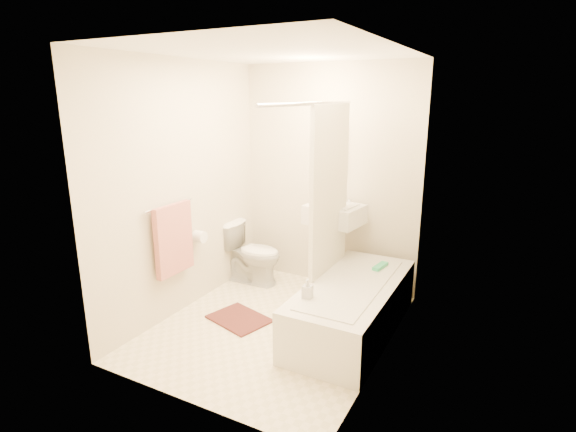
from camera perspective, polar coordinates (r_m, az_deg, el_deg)
The scene contains 17 objects.
floor at distance 4.27m, azimuth -1.61°, elevation -13.88°, with size 2.40×2.40×0.00m, color beige.
ceiling at distance 3.75m, azimuth -1.90°, elevation 20.20°, with size 2.40×2.40×0.00m, color white.
wall_back at distance 4.89m, azimuth 5.22°, elevation 4.82°, with size 2.00×0.02×2.40m, color beige.
wall_left at distance 4.40m, azimuth -13.17°, elevation 3.35°, with size 0.02×2.40×2.40m, color beige.
wall_right at distance 3.46m, azimuth 12.80°, elevation 0.24°, with size 0.02×2.40×2.40m, color beige.
mirror at distance 4.83m, azimuth 5.21°, elevation 8.29°, with size 0.40×0.03×0.55m, color white.
curtain_rod at distance 3.69m, azimuth 3.13°, elevation 14.05°, with size 0.03×0.03×1.70m, color silver.
shower_curtain at distance 4.14m, azimuth 5.30°, elevation 3.23°, with size 0.04×0.80×1.55m, color silver.
towel_bar at distance 4.22m, azimuth -14.88°, elevation 1.33°, with size 0.02×0.02×0.60m, color silver.
towel at distance 4.28m, azimuth -14.30°, elevation -2.87°, with size 0.06×0.45×0.66m, color #CC7266.
toilet_paper at distance 4.57m, azimuth -11.15°, elevation -2.60°, with size 0.12×0.12×0.11m, color white.
toilet at distance 5.11m, azimuth -4.58°, elevation -4.74°, with size 0.39×0.69×0.68m, color silver.
sink at distance 4.76m, azimuth 5.97°, elevation -3.78°, with size 0.54×0.43×1.06m, color silver, non-canonical shape.
bathtub at distance 4.14m, azimuth 8.17°, elevation -11.39°, with size 0.71×1.63×0.46m, color silver, non-canonical shape.
bath_mat at distance 4.40m, azimuth -6.20°, elevation -12.84°, with size 0.54×0.41×0.02m, color #4E2A1C.
soap_bottle at distance 3.69m, azimuth 2.49°, elevation -9.26°, with size 0.08×0.08×0.17m, color silver.
scrub_brush at distance 4.41m, azimuth 11.62°, elevation -6.33°, with size 0.07×0.22×0.04m, color #32B775.
Camera 1 is at (1.85, -3.25, 2.06)m, focal length 28.00 mm.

